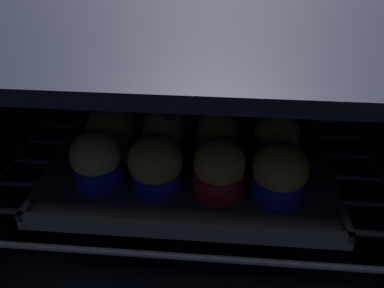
% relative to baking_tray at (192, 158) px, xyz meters
% --- Properties ---
extents(oven_cavity, '(0.59, 0.47, 0.37)m').
position_rel_baking_tray_xyz_m(oven_cavity, '(0.00, 0.06, 0.02)').
color(oven_cavity, black).
rests_on(oven_cavity, ground).
extents(oven_rack, '(0.55, 0.42, 0.01)m').
position_rel_baking_tray_xyz_m(oven_rack, '(0.00, 0.02, -0.01)').
color(oven_rack, '#444756').
rests_on(oven_rack, oven_cavity).
extents(baking_tray, '(0.38, 0.31, 0.02)m').
position_rel_baking_tray_xyz_m(baking_tray, '(0.00, 0.00, 0.00)').
color(baking_tray, '#4C4C51').
rests_on(baking_tray, oven_rack).
extents(muffin_row0_col0, '(0.06, 0.06, 0.08)m').
position_rel_baking_tray_xyz_m(muffin_row0_col0, '(-0.12, -0.07, 0.04)').
color(muffin_row0_col0, '#1928B7').
rests_on(muffin_row0_col0, baking_tray).
extents(muffin_row0_col1, '(0.07, 0.07, 0.08)m').
position_rel_baking_tray_xyz_m(muffin_row0_col1, '(-0.04, -0.07, 0.04)').
color(muffin_row0_col1, '#1928B7').
rests_on(muffin_row0_col1, baking_tray).
extents(muffin_row0_col2, '(0.06, 0.06, 0.08)m').
position_rel_baking_tray_xyz_m(muffin_row0_col2, '(0.04, -0.08, 0.04)').
color(muffin_row0_col2, red).
rests_on(muffin_row0_col2, baking_tray).
extents(muffin_row0_col3, '(0.07, 0.07, 0.08)m').
position_rel_baking_tray_xyz_m(muffin_row0_col3, '(0.11, -0.08, 0.04)').
color(muffin_row0_col3, '#1928B7').
rests_on(muffin_row0_col3, baking_tray).
extents(muffin_row1_col0, '(0.07, 0.07, 0.07)m').
position_rel_baking_tray_xyz_m(muffin_row1_col0, '(-0.12, 0.00, 0.04)').
color(muffin_row1_col0, silver).
rests_on(muffin_row1_col0, baking_tray).
extents(muffin_row1_col1, '(0.06, 0.06, 0.07)m').
position_rel_baking_tray_xyz_m(muffin_row1_col1, '(-0.04, 0.00, 0.04)').
color(muffin_row1_col1, '#7A238C').
rests_on(muffin_row1_col1, baking_tray).
extents(muffin_row1_col2, '(0.06, 0.06, 0.08)m').
position_rel_baking_tray_xyz_m(muffin_row1_col2, '(0.04, 0.00, 0.04)').
color(muffin_row1_col2, '#1928B7').
rests_on(muffin_row1_col2, baking_tray).
extents(muffin_row1_col3, '(0.06, 0.06, 0.08)m').
position_rel_baking_tray_xyz_m(muffin_row1_col3, '(0.12, -0.00, 0.04)').
color(muffin_row1_col3, '#1928B7').
rests_on(muffin_row1_col3, baking_tray).
extents(muffin_row2_col0, '(0.06, 0.06, 0.07)m').
position_rel_baking_tray_xyz_m(muffin_row2_col0, '(-0.12, 0.07, 0.04)').
color(muffin_row2_col0, silver).
rests_on(muffin_row2_col0, baking_tray).
extents(muffin_row2_col1, '(0.06, 0.06, 0.08)m').
position_rel_baking_tray_xyz_m(muffin_row2_col1, '(-0.04, 0.07, 0.04)').
color(muffin_row2_col1, silver).
rests_on(muffin_row2_col1, baking_tray).
extents(muffin_row2_col2, '(0.06, 0.06, 0.07)m').
position_rel_baking_tray_xyz_m(muffin_row2_col2, '(0.04, 0.08, 0.04)').
color(muffin_row2_col2, '#1928B7').
rests_on(muffin_row2_col2, baking_tray).
extents(muffin_row2_col3, '(0.07, 0.07, 0.08)m').
position_rel_baking_tray_xyz_m(muffin_row2_col3, '(0.11, 0.08, 0.04)').
color(muffin_row2_col3, '#1928B7').
rests_on(muffin_row2_col3, baking_tray).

